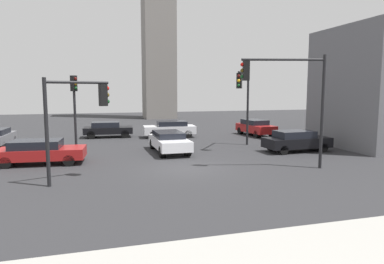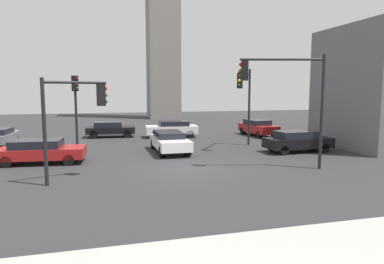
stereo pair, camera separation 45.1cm
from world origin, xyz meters
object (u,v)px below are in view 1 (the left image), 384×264
(traffic_light_2, at_px, (78,108))
(car_6, at_px, (170,129))
(car_2, at_px, (255,127))
(car_5, at_px, (296,141))
(car_0, at_px, (40,151))
(car_1, at_px, (169,141))
(traffic_light_1, at_px, (244,92))
(traffic_light_0, at_px, (75,99))
(traffic_light_3, at_px, (287,87))
(car_3, at_px, (107,129))

(traffic_light_2, bearing_deg, car_6, 42.62)
(car_2, distance_m, car_5, 8.37)
(car_0, relative_size, car_1, 1.00)
(traffic_light_1, relative_size, car_0, 1.17)
(traffic_light_0, xyz_separation_m, traffic_light_1, (11.30, -1.28, 0.43))
(traffic_light_1, bearing_deg, car_0, -46.34)
(traffic_light_3, bearing_deg, car_1, -38.52)
(traffic_light_2, height_order, traffic_light_3, traffic_light_3)
(traffic_light_2, relative_size, car_1, 0.96)
(traffic_light_0, distance_m, traffic_light_1, 11.38)
(car_6, bearing_deg, car_5, 129.24)
(traffic_light_1, bearing_deg, traffic_light_2, -23.83)
(traffic_light_0, height_order, traffic_light_3, traffic_light_3)
(car_1, xyz_separation_m, car_2, (9.31, 6.25, 0.02))
(car_1, relative_size, car_5, 1.07)
(traffic_light_2, distance_m, car_5, 14.45)
(traffic_light_0, distance_m, car_2, 16.15)
(traffic_light_0, height_order, traffic_light_2, traffic_light_0)
(traffic_light_2, relative_size, car_6, 1.01)
(car_0, xyz_separation_m, car_1, (7.64, 1.70, 0.03))
(car_1, bearing_deg, car_6, 166.68)
(traffic_light_1, height_order, car_2, traffic_light_1)
(car_5, distance_m, car_6, 11.36)
(car_0, height_order, car_5, car_5)
(car_0, bearing_deg, traffic_light_1, 13.31)
(car_6, bearing_deg, car_2, 176.69)
(traffic_light_0, xyz_separation_m, car_0, (-1.75, -3.22, -2.78))
(car_2, relative_size, car_5, 0.97)
(car_5, bearing_deg, car_2, 80.70)
(traffic_light_2, height_order, car_5, traffic_light_2)
(car_1, height_order, car_2, car_2)
(traffic_light_2, bearing_deg, traffic_light_1, 11.01)
(car_6, bearing_deg, traffic_light_0, 40.59)
(traffic_light_3, relative_size, car_6, 1.29)
(traffic_light_1, height_order, car_1, traffic_light_1)
(car_1, distance_m, car_2, 11.21)
(traffic_light_1, xyz_separation_m, traffic_light_3, (-0.58, -6.55, 0.29))
(car_5, bearing_deg, traffic_light_1, 139.10)
(traffic_light_0, relative_size, car_2, 1.15)
(traffic_light_1, bearing_deg, car_6, -115.95)
(traffic_light_1, distance_m, traffic_light_3, 6.58)
(car_1, bearing_deg, car_5, 75.22)
(traffic_light_0, distance_m, car_3, 7.96)
(car_2, height_order, car_3, car_2)
(traffic_light_3, distance_m, car_0, 13.75)
(car_2, distance_m, car_6, 7.77)
(traffic_light_0, bearing_deg, car_6, 87.23)
(traffic_light_1, distance_m, car_0, 13.58)
(car_1, bearing_deg, car_3, -157.94)
(car_2, bearing_deg, car_1, -62.16)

